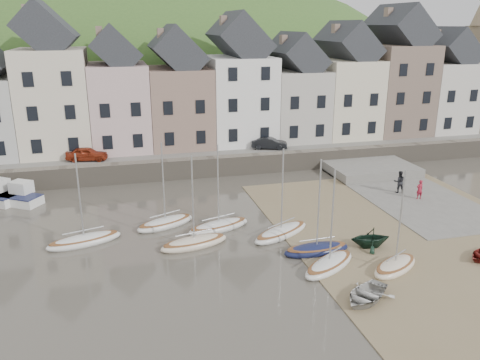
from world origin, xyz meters
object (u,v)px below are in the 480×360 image
object	(u,v)px
rowboat_white	(366,295)
rowboat_green	(370,238)
person_red	(420,189)
car_right	(269,143)
person_dark	(399,182)
sailboat_0	(84,240)
car_left	(87,154)

from	to	relation	value
rowboat_white	rowboat_green	bearing A→B (deg)	115.40
rowboat_white	person_red	size ratio (longest dim) A/B	2.00
person_red	car_right	world-z (taller)	car_right
car_right	person_dark	bearing A→B (deg)	-126.37
sailboat_0	rowboat_white	xyz separation A→B (m)	(14.43, -10.86, 0.13)
person_red	car_left	xyz separation A→B (m)	(-26.31, 13.30, 1.32)
sailboat_0	rowboat_green	world-z (taller)	sailboat_0
person_red	person_dark	xyz separation A→B (m)	(-0.76, 1.80, 0.15)
person_red	car_left	bearing A→B (deg)	-29.09
rowboat_white	car_left	world-z (taller)	car_left
person_red	rowboat_green	bearing A→B (deg)	38.07
rowboat_green	person_red	distance (m)	10.89
rowboat_white	person_red	world-z (taller)	person_red
car_left	person_dark	bearing A→B (deg)	-103.66
rowboat_green	car_right	size ratio (longest dim) A/B	0.70
rowboat_green	car_right	xyz separation A→B (m)	(-0.25, 20.35, 1.47)
rowboat_white	sailboat_0	bearing A→B (deg)	-161.06
rowboat_white	rowboat_green	xyz separation A→B (m)	(3.32, 5.64, 0.34)
rowboat_white	car_right	world-z (taller)	car_right
person_red	car_right	distance (m)	15.86
person_red	car_right	bearing A→B (deg)	-59.54
rowboat_white	car_right	distance (m)	26.23
person_dark	car_right	xyz separation A→B (m)	(-7.80, 11.50, 1.13)
rowboat_white	rowboat_green	world-z (taller)	rowboat_green
person_dark	car_left	distance (m)	28.05
sailboat_0	person_red	bearing A→B (deg)	4.03
person_dark	car_right	world-z (taller)	car_right
car_left	rowboat_white	bearing A→B (deg)	-139.95
person_red	person_dark	world-z (taller)	person_dark
sailboat_0	car_right	bearing A→B (deg)	40.85
person_red	person_dark	bearing A→B (deg)	-69.49
person_dark	car_left	size ratio (longest dim) A/B	0.51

